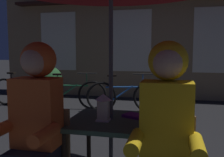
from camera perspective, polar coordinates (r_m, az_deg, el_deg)
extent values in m
cube|color=#42664C|center=(2.28, -0.23, -9.37)|extent=(0.72, 0.72, 0.04)
cylinder|color=#2D2319|center=(2.76, -5.12, -14.65)|extent=(0.04, 0.04, 0.70)
cylinder|color=#2D2319|center=(2.65, 8.22, -15.67)|extent=(0.04, 0.04, 0.70)
cylinder|color=#4C4C51|center=(2.21, -0.23, 0.75)|extent=(0.04, 0.04, 2.25)
cube|color=white|center=(2.23, -1.88, -9.03)|extent=(0.11, 0.11, 0.02)
cube|color=white|center=(2.21, -1.88, -6.83)|extent=(0.09, 0.09, 0.16)
pyramid|color=white|center=(2.19, -1.89, -4.09)|extent=(0.11, 0.11, 0.06)
cube|color=olive|center=(2.24, -14.14, -11.56)|extent=(0.40, 0.03, 0.42)
cube|color=olive|center=(2.00, 11.84, -13.64)|extent=(0.40, 0.03, 0.42)
cube|color=#E05B23|center=(2.06, -16.17, -7.10)|extent=(0.34, 0.22, 0.52)
cylinder|color=#E05B23|center=(1.81, -14.51, -11.83)|extent=(0.09, 0.30, 0.09)
sphere|color=tan|center=(2.01, -16.50, 3.67)|extent=(0.21, 0.21, 0.21)
sphere|color=#E05B23|center=(2.05, -15.81, 4.02)|extent=(0.27, 0.27, 0.27)
cube|color=yellow|center=(1.80, 11.86, -8.90)|extent=(0.34, 0.22, 0.52)
cylinder|color=yellow|center=(1.62, 18.13, -14.10)|extent=(0.09, 0.30, 0.09)
cylinder|color=yellow|center=(1.63, 5.05, -13.70)|extent=(0.09, 0.30, 0.09)
sphere|color=tan|center=(1.74, 12.14, 3.44)|extent=(0.21, 0.21, 0.21)
sphere|color=yellow|center=(1.79, 12.18, 3.83)|extent=(0.27, 0.27, 0.27)
cube|color=#EAE5C6|center=(7.98, -11.68, 7.96)|extent=(1.10, 0.02, 1.70)
cube|color=#EAE5C6|center=(7.33, 4.28, 8.24)|extent=(1.10, 0.02, 1.70)
cube|color=#EAE5C6|center=(7.31, 21.74, 7.82)|extent=(1.10, 0.02, 1.70)
torus|color=black|center=(6.25, -15.52, -3.29)|extent=(0.66, 0.12, 0.66)
torus|color=black|center=(6.89, -22.49, -2.69)|extent=(0.66, 0.12, 0.66)
cylinder|color=black|center=(6.53, -19.24, -1.12)|extent=(0.84, 0.13, 0.04)
cylinder|color=black|center=(6.63, -20.01, -2.63)|extent=(0.61, 0.10, 0.44)
cylinder|color=black|center=(6.70, -21.18, 0.02)|extent=(0.02, 0.02, 0.24)
cube|color=black|center=(6.68, -21.23, 1.12)|extent=(0.21, 0.10, 0.04)
cylinder|color=black|center=(6.28, -16.52, -0.02)|extent=(0.02, 0.02, 0.28)
cylinder|color=black|center=(6.26, -16.56, 1.25)|extent=(0.44, 0.07, 0.02)
torus|color=black|center=(5.88, -4.36, -3.68)|extent=(0.66, 0.14, 0.66)
torus|color=black|center=(6.14, -13.79, -3.42)|extent=(0.66, 0.14, 0.66)
cylinder|color=#236B3D|center=(5.96, -9.21, -1.52)|extent=(0.83, 0.15, 0.04)
cylinder|color=#236B3D|center=(6.02, -10.31, -3.22)|extent=(0.60, 0.12, 0.44)
cylinder|color=#236B3D|center=(6.02, -11.86, -0.34)|extent=(0.02, 0.02, 0.24)
cube|color=black|center=(6.01, -11.89, 0.89)|extent=(0.21, 0.11, 0.04)
cylinder|color=#236B3D|center=(5.85, -5.57, -0.23)|extent=(0.02, 0.02, 0.28)
cylinder|color=black|center=(5.84, -5.58, 1.14)|extent=(0.44, 0.08, 0.02)
torus|color=black|center=(5.73, 7.95, -3.98)|extent=(0.65, 0.21, 0.66)
torus|color=black|center=(5.67, -2.33, -4.03)|extent=(0.65, 0.21, 0.66)
cylinder|color=#1E4C93|center=(5.64, 2.85, -1.88)|extent=(0.82, 0.24, 0.04)
cylinder|color=#1E4C93|center=(5.67, 1.60, -3.70)|extent=(0.60, 0.18, 0.44)
cylinder|color=#1E4C93|center=(5.62, -0.05, -0.67)|extent=(0.02, 0.02, 0.24)
cube|color=black|center=(5.60, -0.05, 0.65)|extent=(0.21, 0.13, 0.04)
cylinder|color=#1E4C93|center=(5.66, 6.78, -0.46)|extent=(0.02, 0.02, 0.28)
cylinder|color=black|center=(5.65, 6.79, 0.95)|extent=(0.43, 0.13, 0.02)
cube|color=#661E7A|center=(2.35, 5.08, -8.16)|extent=(0.24, 0.21, 0.02)
cylinder|color=brown|center=(6.93, -13.28, -3.66)|extent=(0.36, 0.36, 0.34)
sphere|color=#285B2D|center=(6.87, -13.37, 0.04)|extent=(0.60, 0.60, 0.60)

